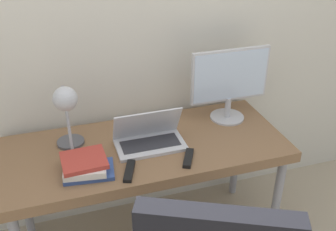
# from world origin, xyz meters

# --- Properties ---
(wall_back) EXTENTS (8.00, 0.05, 2.60)m
(wall_back) POSITION_xyz_m (0.00, 0.71, 1.30)
(wall_back) COLOR beige
(wall_back) RESTS_ON ground_plane
(desk) EXTENTS (1.53, 0.64, 0.72)m
(desk) POSITION_xyz_m (0.00, 0.32, 0.65)
(desk) COLOR brown
(desk) RESTS_ON ground_plane
(laptop) EXTENTS (0.37, 0.21, 0.21)m
(laptop) POSITION_xyz_m (0.02, 0.32, 0.76)
(laptop) COLOR silver
(laptop) RESTS_ON desk
(monitor) EXTENTS (0.47, 0.20, 0.44)m
(monitor) POSITION_xyz_m (0.55, 0.46, 0.96)
(monitor) COLOR #B7B7BC
(monitor) RESTS_ON desk
(desk_lamp) EXTENTS (0.15, 0.29, 0.41)m
(desk_lamp) POSITION_xyz_m (-0.39, 0.33, 1.00)
(desk_lamp) COLOR #4C4C51
(desk_lamp) RESTS_ON desk
(book_stack) EXTENTS (0.26, 0.22, 0.08)m
(book_stack) POSITION_xyz_m (-0.34, 0.17, 0.75)
(book_stack) COLOR #334C8C
(book_stack) RESTS_ON desk
(tv_remote) EXTENTS (0.09, 0.17, 0.02)m
(tv_remote) POSITION_xyz_m (-0.14, 0.11, 0.73)
(tv_remote) COLOR black
(tv_remote) RESTS_ON desk
(media_remote) EXTENTS (0.11, 0.16, 0.02)m
(media_remote) POSITION_xyz_m (0.17, 0.12, 0.73)
(media_remote) COLOR black
(media_remote) RESTS_ON desk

